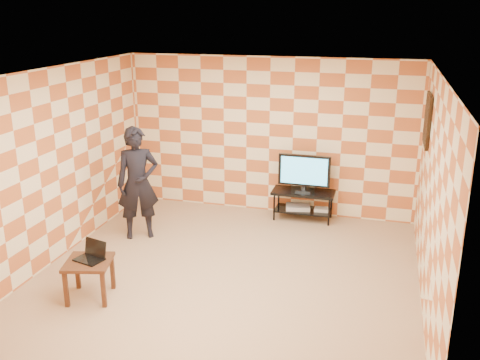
# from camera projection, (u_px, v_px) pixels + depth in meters

# --- Properties ---
(floor) EXTENTS (5.00, 5.00, 0.00)m
(floor) POSITION_uv_depth(u_px,v_px,m) (228.00, 273.00, 7.29)
(floor) COLOR tan
(floor) RESTS_ON ground
(wall_back) EXTENTS (5.00, 0.02, 2.70)m
(wall_back) POSITION_uv_depth(u_px,v_px,m) (269.00, 136.00, 9.17)
(wall_back) COLOR beige
(wall_back) RESTS_ON ground
(wall_front) EXTENTS (5.00, 0.02, 2.70)m
(wall_front) POSITION_uv_depth(u_px,v_px,m) (144.00, 264.00, 4.58)
(wall_front) COLOR beige
(wall_front) RESTS_ON ground
(wall_left) EXTENTS (0.02, 5.00, 2.70)m
(wall_left) POSITION_uv_depth(u_px,v_px,m) (57.00, 165.00, 7.51)
(wall_left) COLOR beige
(wall_left) RESTS_ON ground
(wall_right) EXTENTS (0.02, 5.00, 2.70)m
(wall_right) POSITION_uv_depth(u_px,v_px,m) (432.00, 196.00, 6.24)
(wall_right) COLOR beige
(wall_right) RESTS_ON ground
(ceiling) EXTENTS (5.00, 5.00, 0.02)m
(ceiling) POSITION_uv_depth(u_px,v_px,m) (227.00, 73.00, 6.46)
(ceiling) COLOR white
(ceiling) RESTS_ON wall_back
(wall_art) EXTENTS (0.04, 0.72, 0.72)m
(wall_art) POSITION_uv_depth(u_px,v_px,m) (427.00, 120.00, 7.49)
(wall_art) COLOR black
(wall_art) RESTS_ON wall_right
(tv_stand) EXTENTS (1.05, 0.47, 0.50)m
(tv_stand) POSITION_uv_depth(u_px,v_px,m) (303.00, 199.00, 9.06)
(tv_stand) COLOR black
(tv_stand) RESTS_ON floor
(tv) EXTENTS (0.87, 0.17, 0.63)m
(tv) POSITION_uv_depth(u_px,v_px,m) (304.00, 171.00, 8.91)
(tv) COLOR black
(tv) RESTS_ON tv_stand
(dvd_player) EXTENTS (0.45, 0.36, 0.07)m
(dvd_player) POSITION_uv_depth(u_px,v_px,m) (298.00, 207.00, 9.13)
(dvd_player) COLOR #BABABC
(dvd_player) RESTS_ON tv_stand
(game_console) EXTENTS (0.24, 0.18, 0.05)m
(game_console) POSITION_uv_depth(u_px,v_px,m) (321.00, 209.00, 9.04)
(game_console) COLOR silver
(game_console) RESTS_ON tv_stand
(side_table) EXTENTS (0.66, 0.66, 0.50)m
(side_table) POSITION_uv_depth(u_px,v_px,m) (89.00, 267.00, 6.56)
(side_table) COLOR #3A2010
(side_table) RESTS_ON floor
(laptop) EXTENTS (0.40, 0.35, 0.23)m
(laptop) POSITION_uv_depth(u_px,v_px,m) (92.00, 255.00, 6.57)
(laptop) COLOR black
(laptop) RESTS_ON side_table
(person) EXTENTS (0.76, 0.68, 1.76)m
(person) POSITION_uv_depth(u_px,v_px,m) (138.00, 183.00, 8.22)
(person) COLOR black
(person) RESTS_ON floor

